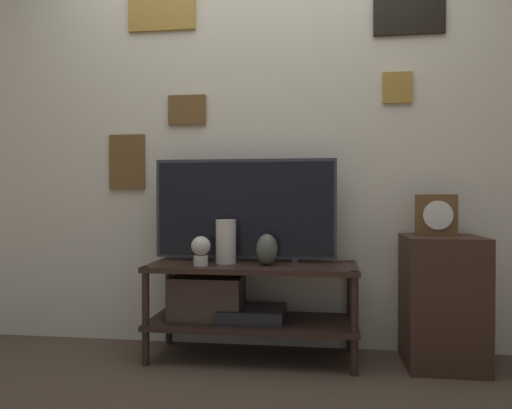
% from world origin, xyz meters
% --- Properties ---
extents(ground_plane, '(12.00, 12.00, 0.00)m').
position_xyz_m(ground_plane, '(0.00, 0.00, 0.00)').
color(ground_plane, '#4C3D2D').
extents(wall_back, '(6.40, 0.08, 2.70)m').
position_xyz_m(wall_back, '(0.00, 0.55, 1.36)').
color(wall_back, beige).
rests_on(wall_back, ground_plane).
extents(media_console, '(1.16, 0.46, 0.53)m').
position_xyz_m(media_console, '(-0.09, 0.27, 0.33)').
color(media_console, black).
rests_on(media_console, ground_plane).
extents(television, '(1.06, 0.05, 0.60)m').
position_xyz_m(television, '(-0.06, 0.37, 0.84)').
color(television, '#333338').
rests_on(television, media_console).
extents(vase_urn_stoneware, '(0.12, 0.12, 0.17)m').
position_xyz_m(vase_urn_stoneware, '(0.09, 0.23, 0.62)').
color(vase_urn_stoneware, '#4C5647').
rests_on(vase_urn_stoneware, media_console).
extents(vase_tall_ceramic, '(0.11, 0.11, 0.25)m').
position_xyz_m(vase_tall_ceramic, '(-0.15, 0.27, 0.65)').
color(vase_tall_ceramic, beige).
rests_on(vase_tall_ceramic, media_console).
extents(decorative_bust, '(0.10, 0.10, 0.16)m').
position_xyz_m(decorative_bust, '(-0.27, 0.16, 0.62)').
color(decorative_bust, beige).
rests_on(decorative_bust, media_console).
extents(side_table, '(0.40, 0.42, 0.70)m').
position_xyz_m(side_table, '(1.03, 0.29, 0.35)').
color(side_table, '#382319').
rests_on(side_table, ground_plane).
extents(mantel_clock, '(0.21, 0.11, 0.22)m').
position_xyz_m(mantel_clock, '(1.01, 0.35, 0.81)').
color(mantel_clock, brown).
rests_on(mantel_clock, side_table).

